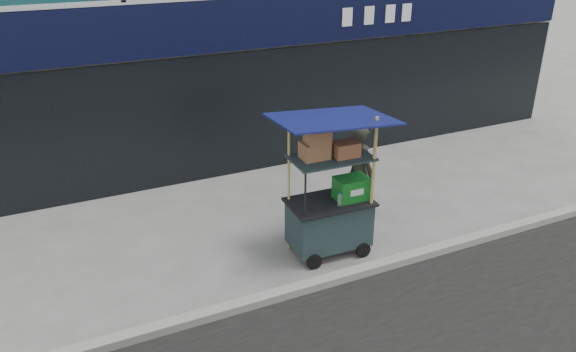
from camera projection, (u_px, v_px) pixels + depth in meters
ground at (342, 271)px, 8.10m from camera, size 80.00×80.00×0.00m
curb at (350, 275)px, 7.92m from camera, size 80.00×0.18×0.12m
vendor_cart at (331, 206)px, 8.27m from camera, size 1.69×1.23×2.22m
vendor_man at (358, 172)px, 9.21m from camera, size 0.55×0.70×1.68m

